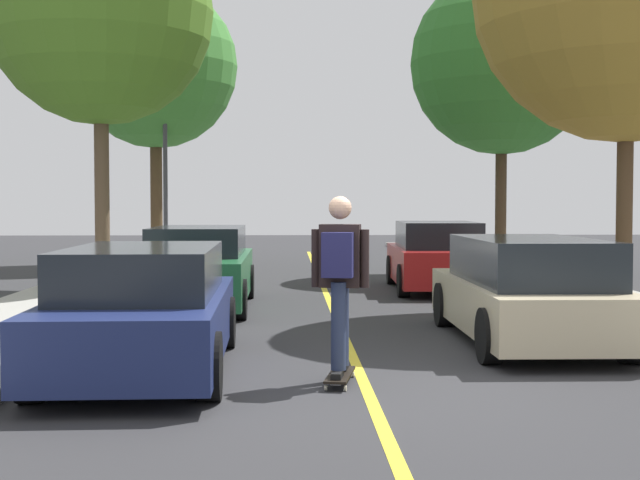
% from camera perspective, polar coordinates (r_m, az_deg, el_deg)
% --- Properties ---
extents(ground, '(80.00, 80.00, 0.00)m').
position_cam_1_polar(ground, '(8.61, 3.06, -9.73)').
color(ground, '#2D2D30').
extents(center_line, '(0.12, 39.20, 0.01)m').
position_cam_1_polar(center_line, '(12.54, 1.40, -5.86)').
color(center_line, gold).
rests_on(center_line, ground).
extents(parked_car_left_nearest, '(1.89, 4.37, 1.34)m').
position_cam_1_polar(parked_car_left_nearest, '(9.59, -11.46, -4.48)').
color(parked_car_left_nearest, navy).
rests_on(parked_car_left_nearest, ground).
extents(parked_car_left_near, '(1.83, 4.46, 1.40)m').
position_cam_1_polar(parked_car_left_near, '(15.12, -8.01, -1.85)').
color(parked_car_left_near, '#1E5B33').
rests_on(parked_car_left_near, ground).
extents(parked_car_right_nearest, '(1.84, 4.43, 1.37)m').
position_cam_1_polar(parked_car_right_nearest, '(11.55, 13.37, -3.26)').
color(parked_car_right_nearest, '#BCAD89').
rests_on(parked_car_right_nearest, ground).
extents(parked_car_right_near, '(1.97, 4.15, 1.42)m').
position_cam_1_polar(parked_car_right_near, '(18.12, 7.66, -1.13)').
color(parked_car_right_near, maroon).
rests_on(parked_car_right_near, ground).
extents(street_tree_left_nearest, '(4.53, 4.53, 7.77)m').
position_cam_1_polar(street_tree_left_nearest, '(18.51, -14.22, 14.28)').
color(street_tree_left_nearest, brown).
rests_on(street_tree_left_nearest, sidewalk_left).
extents(street_tree_left_near, '(4.65, 4.65, 7.88)m').
position_cam_1_polar(street_tree_left_near, '(25.57, -10.74, 11.11)').
color(street_tree_left_near, '#4C3823').
rests_on(street_tree_left_near, sidewalk_left).
extents(street_tree_right_near, '(4.52, 4.52, 7.38)m').
position_cam_1_polar(street_tree_right_near, '(22.26, 11.85, 11.29)').
color(street_tree_right_near, '#3D2D1E').
rests_on(street_tree_right_near, sidewalk_right).
extents(fire_hydrant, '(0.20, 0.20, 0.70)m').
position_cam_1_polar(fire_hydrant, '(14.21, 16.71, -3.02)').
color(fire_hydrant, '#B2140F').
rests_on(fire_hydrant, sidewalk_right).
extents(streetlamp, '(0.36, 0.24, 5.50)m').
position_cam_1_polar(streetlamp, '(23.91, -10.12, 5.96)').
color(streetlamp, '#38383D').
rests_on(streetlamp, sidewalk_left).
extents(skateboard, '(0.37, 0.87, 0.10)m').
position_cam_1_polar(skateboard, '(8.83, 1.32, -8.85)').
color(skateboard, black).
rests_on(skateboard, ground).
extents(skateboarder, '(0.59, 0.71, 1.78)m').
position_cam_1_polar(skateboarder, '(8.66, 1.30, -2.19)').
color(skateboarder, black).
rests_on(skateboarder, skateboard).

